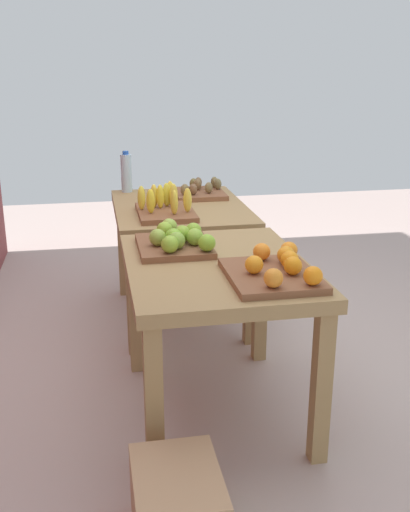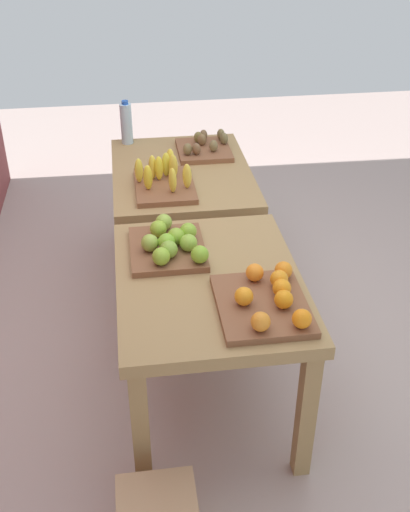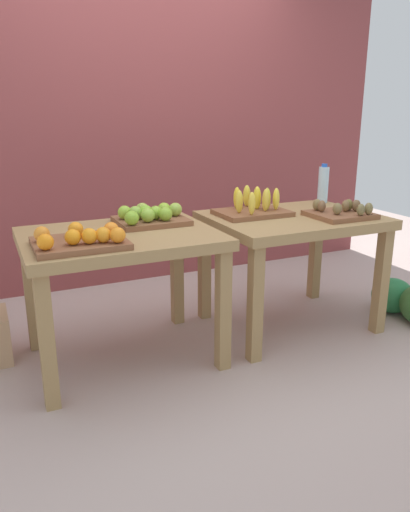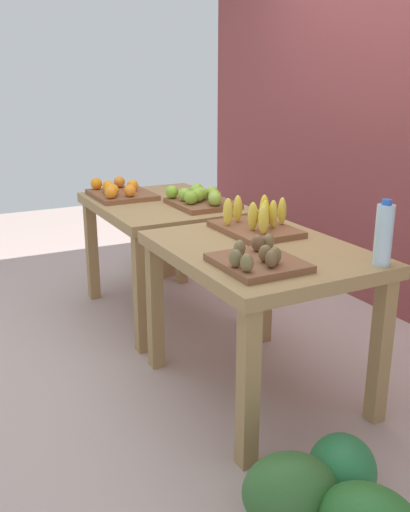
{
  "view_description": "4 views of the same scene",
  "coord_description": "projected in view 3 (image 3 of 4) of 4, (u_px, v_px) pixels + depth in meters",
  "views": [
    {
      "loc": [
        -3.05,
        0.52,
        1.61
      ],
      "look_at": [
        -0.02,
        -0.05,
        0.6
      ],
      "focal_mm": 42.35,
      "sensor_mm": 36.0,
      "label": 1
    },
    {
      "loc": [
        -2.76,
        0.32,
        2.27
      ],
      "look_at": [
        -0.09,
        -0.05,
        0.56
      ],
      "focal_mm": 43.71,
      "sensor_mm": 36.0,
      "label": 2
    },
    {
      "loc": [
        -1.22,
        -2.54,
        1.38
      ],
      "look_at": [
        -0.06,
        -0.01,
        0.56
      ],
      "focal_mm": 34.46,
      "sensor_mm": 36.0,
      "label": 3
    },
    {
      "loc": [
        2.65,
        -1.38,
        1.49
      ],
      "look_at": [
        0.04,
        -0.01,
        0.55
      ],
      "focal_mm": 39.84,
      "sensor_mm": 36.0,
      "label": 4
    }
  ],
  "objects": [
    {
      "name": "display_table_right",
      "position": [
        292.0,
        232.0,
        3.13
      ],
      "size": [
        1.04,
        0.8,
        0.74
      ],
      "color": "#9F7D4D",
      "rests_on": "ground_plane"
    },
    {
      "name": "kiwi_bin",
      "position": [
        341.0,
        212.0,
        3.04
      ],
      "size": [
        0.36,
        0.33,
        0.1
      ],
      "color": "brown",
      "rests_on": "display_table_right"
    },
    {
      "name": "banana_crate",
      "position": [
        253.0,
        207.0,
        3.1
      ],
      "size": [
        0.44,
        0.33,
        0.17
      ],
      "color": "brown",
      "rests_on": "display_table_right"
    },
    {
      "name": "display_table_left",
      "position": [
        121.0,
        252.0,
        2.68
      ],
      "size": [
        1.04,
        0.8,
        0.74
      ],
      "color": "#9F7D4D",
      "rests_on": "ground_plane"
    },
    {
      "name": "back_wall",
      "position": [
        139.0,
        95.0,
        3.84
      ],
      "size": [
        4.4,
        0.12,
        3.0
      ],
      "primitive_type": "cube",
      "color": "brown",
      "rests_on": "ground_plane"
    },
    {
      "name": "water_bottle",
      "position": [
        323.0,
        184.0,
        3.5
      ],
      "size": [
        0.07,
        0.07,
        0.28
      ],
      "color": "silver",
      "rests_on": "display_table_right"
    },
    {
      "name": "orange_bin",
      "position": [
        81.0,
        240.0,
        2.37
      ],
      "size": [
        0.44,
        0.36,
        0.11
      ],
      "color": "brown",
      "rests_on": "display_table_left"
    },
    {
      "name": "apple_bin",
      "position": [
        150.0,
        216.0,
        2.86
      ],
      "size": [
        0.41,
        0.35,
        0.11
      ],
      "color": "brown",
      "rests_on": "display_table_left"
    },
    {
      "name": "ground_plane",
      "position": [
        212.0,
        339.0,
        3.09
      ],
      "size": [
        8.0,
        8.0,
        0.0
      ],
      "primitive_type": "plane",
      "color": "#B29C94"
    }
  ]
}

